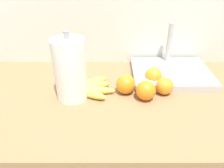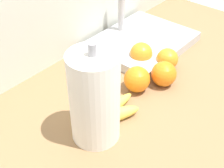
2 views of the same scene
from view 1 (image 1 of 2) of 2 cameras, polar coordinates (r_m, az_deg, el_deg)
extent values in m
cube|color=olive|center=(1.21, 2.47, -20.86)|extent=(1.41, 0.66, 0.89)
cube|color=silver|center=(1.33, 2.04, -2.86)|extent=(1.81, 0.06, 1.30)
ellipsoid|color=#E9CA4C|center=(0.90, -6.34, -2.12)|extent=(0.16, 0.11, 0.04)
ellipsoid|color=#E1D54C|center=(0.91, -5.34, -1.66)|extent=(0.19, 0.04, 0.03)
ellipsoid|color=#E0C44C|center=(0.93, -5.82, -0.80)|extent=(0.17, 0.10, 0.04)
ellipsoid|color=#E3C24C|center=(0.94, -6.05, -0.10)|extent=(0.17, 0.15, 0.04)
sphere|color=orange|center=(0.93, 13.36, -0.47)|extent=(0.07, 0.07, 0.07)
sphere|color=orange|center=(0.88, 8.63, -1.68)|extent=(0.08, 0.08, 0.08)
sphere|color=orange|center=(0.99, 10.57, 2.18)|extent=(0.08, 0.08, 0.08)
sphere|color=orange|center=(0.91, 3.44, -0.08)|extent=(0.08, 0.08, 0.08)
cylinder|color=white|center=(0.85, -11.05, 3.60)|extent=(0.12, 0.12, 0.25)
cylinder|color=gray|center=(0.85, -11.15, 4.50)|extent=(0.02, 0.02, 0.28)
cube|color=#B7BABF|center=(1.08, 14.88, 2.79)|extent=(0.36, 0.29, 0.03)
cylinder|color=#B2B2B7|center=(1.12, 14.48, 10.41)|extent=(0.02, 0.02, 0.19)
camera|label=2|loc=(0.68, -69.04, 23.38)|focal=51.33mm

